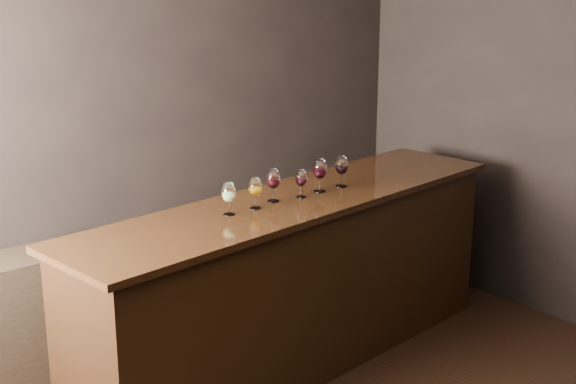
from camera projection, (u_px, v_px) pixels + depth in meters
room_shell at (304, 137)px, 3.79m from camera, size 5.02×4.52×2.81m
bar_counter at (295, 286)px, 5.27m from camera, size 3.25×1.00×1.12m
bar_top at (295, 201)px, 5.11m from camera, size 3.36×1.09×0.04m
back_bar_shelf at (108, 293)px, 5.52m from camera, size 2.30×0.40×0.83m
glass_white at (229, 193)px, 4.73m from camera, size 0.08×0.08×0.19m
glass_amber at (255, 188)px, 4.86m from camera, size 0.08×0.08×0.19m
glass_red_a at (273, 180)px, 5.00m from camera, size 0.09×0.09×0.21m
glass_red_b at (301, 179)px, 5.09m from camera, size 0.08×0.08×0.18m
glass_red_c at (320, 170)px, 5.21m from camera, size 0.09×0.09×0.21m
glass_red_d at (342, 166)px, 5.34m from camera, size 0.09×0.09×0.21m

